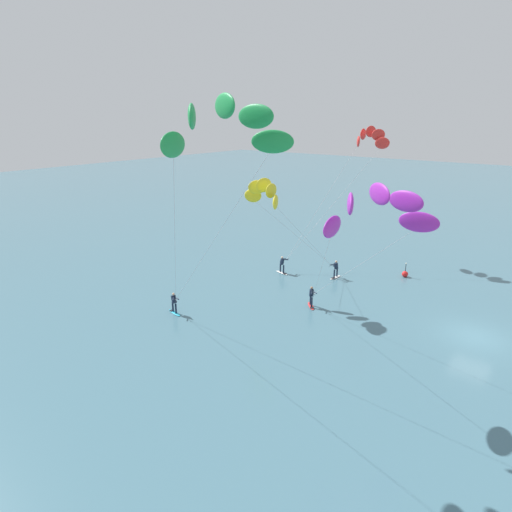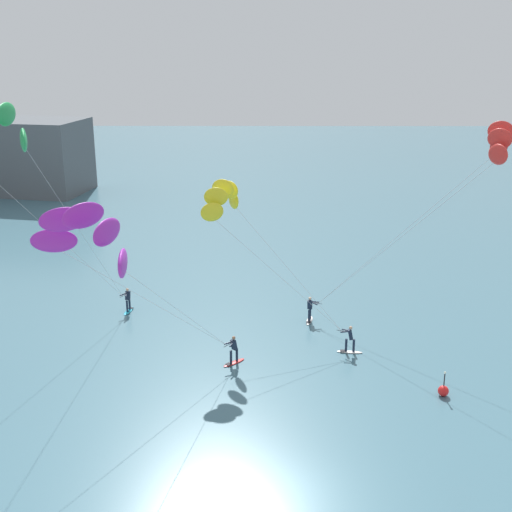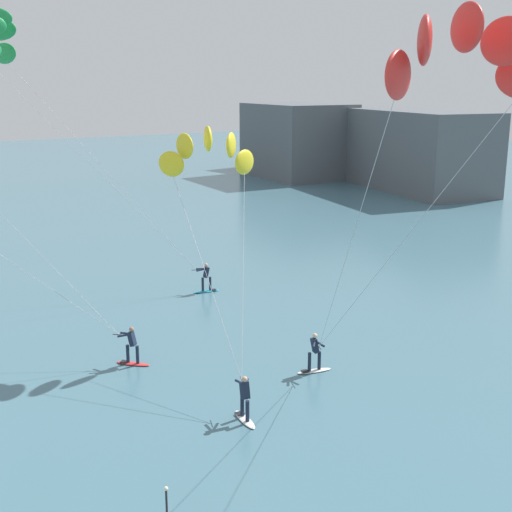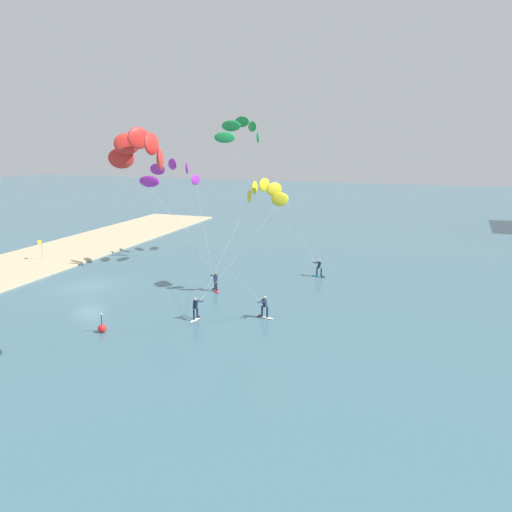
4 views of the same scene
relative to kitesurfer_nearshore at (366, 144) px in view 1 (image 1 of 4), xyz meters
name	(u,v)px [view 1 (image 1 of 4)]	position (x,y,z in m)	size (l,w,h in m)	color
ground_plane	(475,337)	(-11.34, -13.93, -11.64)	(240.00, 240.00, 0.00)	#426B7A
kitesurfer_nearshore	(366,144)	(0.00, 0.00, 0.00)	(11.39, 6.50, 13.33)	white
kitesurfer_mid_water	(222,135)	(-25.66, -4.26, 1.73)	(7.98, 12.33, 15.19)	#23ADD1
kitesurfer_far_out	(268,197)	(-14.35, 1.38, -3.37)	(9.47, 5.23, 9.76)	white
kitesurfer_downwind	(374,214)	(-19.78, -9.45, -2.28)	(9.55, 10.33, 11.03)	red
marker_buoy	(405,274)	(-3.10, -6.22, -11.35)	(0.56, 0.56, 1.38)	red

